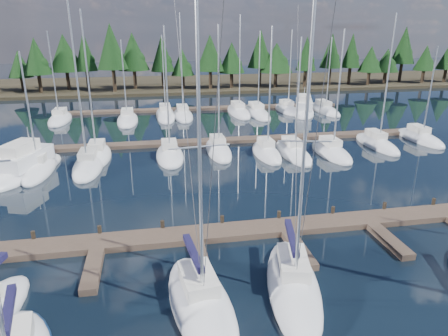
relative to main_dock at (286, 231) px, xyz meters
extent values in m
plane|color=black|center=(0.00, 12.64, -0.20)|extent=(260.00, 260.00, 0.00)
cube|color=#2F281A|center=(0.00, 72.64, 0.10)|extent=(220.00, 30.00, 0.60)
cube|color=brown|center=(0.00, 0.64, 0.00)|extent=(44.00, 2.00, 0.40)
cube|color=brown|center=(-12.00, -2.36, 0.00)|extent=(0.90, 4.00, 0.40)
cube|color=brown|center=(-6.00, -2.36, 0.00)|extent=(0.90, 4.00, 0.40)
cube|color=brown|center=(0.00, -2.36, 0.00)|extent=(0.90, 4.00, 0.40)
cube|color=brown|center=(6.00, -2.36, 0.00)|extent=(0.90, 4.00, 0.40)
cylinder|color=black|center=(-16.00, 1.64, 0.25)|extent=(0.26, 0.26, 0.90)
cylinder|color=black|center=(-12.00, 1.64, 0.25)|extent=(0.26, 0.26, 0.90)
cylinder|color=black|center=(-8.00, 1.64, 0.25)|extent=(0.26, 0.26, 0.90)
cylinder|color=black|center=(-4.00, 1.64, 0.25)|extent=(0.26, 0.26, 0.90)
cylinder|color=black|center=(0.00, 1.64, 0.25)|extent=(0.26, 0.26, 0.90)
cylinder|color=black|center=(4.00, 1.64, 0.25)|extent=(0.26, 0.26, 0.90)
cylinder|color=black|center=(8.00, 1.64, 0.25)|extent=(0.26, 0.26, 0.90)
cylinder|color=black|center=(12.00, 1.64, 0.25)|extent=(0.26, 0.26, 0.90)
cube|color=brown|center=(0.00, 22.64, 0.00)|extent=(50.00, 1.80, 0.40)
cube|color=brown|center=(0.00, 42.64, 0.00)|extent=(46.00, 1.80, 0.40)
cylinder|color=silver|center=(-14.38, -7.72, 1.90)|extent=(0.76, 3.21, 0.12)
cube|color=#161336|center=(-14.38, -7.72, 2.05)|extent=(0.95, 3.11, 0.30)
ellipsoid|color=white|center=(-6.46, -6.22, -0.05)|extent=(3.80, 8.45, 1.90)
cube|color=silver|center=(-6.51, -5.81, 1.15)|extent=(1.87, 2.78, 0.70)
cylinder|color=silver|center=(-6.42, -6.62, 7.41)|extent=(0.18, 0.18, 13.22)
cylinder|color=silver|center=(-6.63, -4.84, 1.90)|extent=(0.55, 3.58, 0.12)
cube|color=#161336|center=(-6.63, -4.84, 2.05)|extent=(0.76, 3.45, 0.30)
cylinder|color=silver|center=(-6.42, -6.62, 8.07)|extent=(2.56, 0.37, 0.07)
cylinder|color=#3F3F44|center=(-6.21, -8.37, 7.26)|extent=(0.45, 3.52, 13.53)
cylinder|color=#3F3F44|center=(-6.67, -4.48, 7.26)|extent=(0.55, 4.33, 13.53)
ellipsoid|color=white|center=(-1.57, -5.70, -0.05)|extent=(4.46, 9.14, 1.90)
cube|color=silver|center=(-1.48, -5.27, 1.15)|extent=(2.02, 3.06, 0.70)
cylinder|color=silver|center=(-1.67, -6.13, 7.28)|extent=(0.19, 0.19, 12.97)
cylinder|color=silver|center=(-1.25, -4.24, 1.90)|extent=(0.94, 3.80, 0.12)
cube|color=#161336|center=(-1.25, -4.24, 2.05)|extent=(1.13, 3.68, 0.30)
cylinder|color=silver|center=(-1.67, -6.13, 7.93)|extent=(2.34, 0.58, 0.07)
cylinder|color=#3F3F44|center=(-2.07, -7.98, 7.13)|extent=(0.84, 3.72, 13.27)
cylinder|color=#3F3F44|center=(-1.17, -3.86, 7.13)|extent=(1.03, 4.58, 13.27)
ellipsoid|color=white|center=(-19.02, 15.98, -0.05)|extent=(2.60, 8.93, 1.90)
cube|color=silver|center=(-19.02, 16.43, 1.15)|extent=(1.43, 2.86, 0.70)
cylinder|color=silver|center=(-19.02, 15.53, 5.79)|extent=(0.16, 0.16, 9.98)
ellipsoid|color=white|center=(-14.09, 18.98, -0.05)|extent=(2.77, 7.94, 1.90)
cube|color=silver|center=(-14.09, 19.38, 1.15)|extent=(1.52, 2.54, 0.70)
cylinder|color=silver|center=(-14.09, 18.58, 7.54)|extent=(0.16, 0.16, 13.49)
ellipsoid|color=white|center=(-14.59, 15.88, -0.05)|extent=(2.76, 8.54, 1.90)
cube|color=silver|center=(-14.59, 16.30, 1.15)|extent=(1.52, 2.73, 0.70)
cylinder|color=silver|center=(-14.59, 15.45, 8.18)|extent=(0.16, 0.16, 14.77)
ellipsoid|color=white|center=(-6.65, 17.83, -0.05)|extent=(2.82, 7.87, 1.90)
cube|color=silver|center=(-6.65, 18.22, 1.15)|extent=(1.55, 2.52, 0.70)
cylinder|color=silver|center=(-6.65, 17.43, 6.83)|extent=(0.16, 0.16, 12.07)
ellipsoid|color=white|center=(-1.36, 18.73, -0.05)|extent=(2.52, 8.35, 1.90)
cube|color=silver|center=(-1.36, 19.15, 1.15)|extent=(1.38, 2.67, 0.70)
cylinder|color=silver|center=(-1.36, 18.32, 6.88)|extent=(0.16, 0.16, 12.17)
ellipsoid|color=white|center=(3.52, 16.84, -0.05)|extent=(2.46, 7.42, 1.90)
cube|color=silver|center=(3.52, 17.21, 1.15)|extent=(1.35, 2.38, 0.70)
cylinder|color=silver|center=(3.52, 16.47, 6.81)|extent=(0.16, 0.16, 12.02)
ellipsoid|color=white|center=(6.34, 16.43, -0.05)|extent=(2.69, 8.87, 1.90)
cube|color=silver|center=(6.34, 16.87, 1.15)|extent=(1.48, 2.84, 0.70)
cylinder|color=silver|center=(6.34, 15.99, 6.31)|extent=(0.16, 0.16, 11.04)
ellipsoid|color=white|center=(10.43, 15.87, -0.05)|extent=(2.81, 8.14, 1.90)
cube|color=silver|center=(10.43, 16.28, 1.15)|extent=(1.55, 2.60, 0.70)
cylinder|color=silver|center=(10.43, 15.47, 6.67)|extent=(0.16, 0.16, 11.74)
ellipsoid|color=white|center=(16.91, 17.85, -0.05)|extent=(2.43, 8.52, 1.90)
cube|color=silver|center=(16.91, 18.27, 1.15)|extent=(1.34, 2.73, 0.70)
cylinder|color=silver|center=(16.91, 17.42, 7.44)|extent=(0.16, 0.16, 13.28)
ellipsoid|color=white|center=(23.37, 19.25, -0.05)|extent=(2.60, 8.38, 1.90)
cube|color=silver|center=(23.37, 19.67, 1.15)|extent=(1.43, 2.68, 0.70)
cylinder|color=silver|center=(23.37, 18.83, 5.78)|extent=(0.16, 0.16, 9.96)
ellipsoid|color=white|center=(-21.41, 38.10, -0.05)|extent=(2.89, 8.99, 1.90)
cube|color=silver|center=(-21.41, 38.55, 1.15)|extent=(1.59, 2.88, 0.70)
cylinder|color=silver|center=(-21.41, 37.65, 6.50)|extent=(0.16, 0.16, 11.41)
ellipsoid|color=white|center=(-11.74, 35.97, -0.05)|extent=(2.92, 9.67, 1.90)
cube|color=silver|center=(-11.74, 36.45, 1.15)|extent=(1.61, 3.10, 0.70)
cylinder|color=silver|center=(-11.74, 35.48, 5.96)|extent=(0.16, 0.16, 10.33)
ellipsoid|color=white|center=(-6.19, 38.48, -0.05)|extent=(2.89, 11.50, 1.90)
cube|color=silver|center=(-6.19, 39.05, 1.15)|extent=(1.59, 3.68, 0.70)
cylinder|color=silver|center=(-6.19, 37.90, 6.23)|extent=(0.16, 0.16, 10.86)
ellipsoid|color=white|center=(-3.60, 37.61, -0.05)|extent=(2.88, 9.38, 1.90)
cube|color=silver|center=(-3.60, 38.08, 1.15)|extent=(1.58, 3.00, 0.70)
cylinder|color=silver|center=(-3.60, 37.14, 7.70)|extent=(0.16, 0.16, 13.81)
ellipsoid|color=white|center=(5.26, 38.68, -0.05)|extent=(2.90, 10.77, 1.90)
cube|color=silver|center=(5.26, 39.22, 1.15)|extent=(1.59, 3.45, 0.70)
cylinder|color=silver|center=(5.26, 38.14, 7.60)|extent=(0.16, 0.16, 13.60)
ellipsoid|color=white|center=(7.95, 37.47, -0.05)|extent=(2.99, 11.39, 1.90)
cube|color=silver|center=(7.95, 38.04, 1.15)|extent=(1.64, 3.64, 0.70)
cylinder|color=silver|center=(7.95, 36.90, 6.49)|extent=(0.16, 0.16, 11.39)
ellipsoid|color=white|center=(13.42, 39.03, -0.05)|extent=(2.99, 8.41, 1.90)
cube|color=silver|center=(13.42, 39.45, 1.15)|extent=(1.64, 2.69, 0.70)
cylinder|color=silver|center=(13.42, 38.61, 6.56)|extent=(0.16, 0.16, 11.54)
ellipsoid|color=white|center=(19.26, 37.69, -0.05)|extent=(2.75, 10.24, 1.90)
cube|color=silver|center=(19.26, 38.20, 1.15)|extent=(1.51, 3.28, 0.70)
cylinder|color=silver|center=(19.26, 37.18, 6.03)|extent=(0.16, 0.16, 10.47)
ellipsoid|color=white|center=(-20.01, 15.48, -0.10)|extent=(6.62, 10.74, 2.04)
cube|color=white|center=(-20.01, 15.48, 1.27)|extent=(4.28, 6.13, 1.36)
cube|color=silver|center=(-20.19, 15.00, 2.40)|extent=(2.96, 3.99, 1.02)
cylinder|color=silver|center=(-19.67, 16.44, 3.08)|extent=(0.10, 0.10, 1.81)
ellipsoid|color=white|center=(15.37, 36.85, -0.10)|extent=(6.39, 10.35, 1.96)
cube|color=white|center=(15.37, 36.85, 1.21)|extent=(4.13, 5.91, 1.31)
cube|color=silver|center=(15.20, 36.38, 2.31)|extent=(2.85, 3.84, 0.98)
cylinder|color=silver|center=(15.70, 37.77, 2.96)|extent=(0.10, 0.10, 1.75)
cylinder|color=black|center=(-33.74, 66.04, 1.75)|extent=(0.70, 0.70, 2.71)
cone|color=black|center=(-33.74, 66.04, 5.74)|extent=(4.76, 4.76, 5.27)
ellipsoid|color=black|center=(-33.24, 66.04, 4.54)|extent=(2.85, 2.85, 2.85)
cylinder|color=black|center=(-29.61, 62.85, 2.18)|extent=(0.70, 0.70, 3.56)
cone|color=black|center=(-29.61, 62.85, 7.42)|extent=(5.31, 5.31, 6.92)
ellipsoid|color=black|center=(-29.11, 62.85, 5.84)|extent=(3.19, 3.19, 3.19)
cylinder|color=black|center=(-24.86, 65.98, 2.27)|extent=(0.70, 0.70, 3.75)
cone|color=black|center=(-24.86, 65.98, 7.79)|extent=(6.64, 6.64, 7.29)
ellipsoid|color=black|center=(-24.36, 65.98, 6.12)|extent=(3.98, 3.98, 3.98)
cylinder|color=black|center=(-20.79, 65.15, 2.33)|extent=(0.70, 0.70, 3.86)
cone|color=black|center=(-20.79, 65.15, 8.01)|extent=(4.42, 4.42, 7.51)
ellipsoid|color=black|center=(-20.29, 65.15, 6.30)|extent=(2.65, 2.65, 2.65)
cylinder|color=black|center=(-15.22, 61.45, 2.62)|extent=(0.70, 0.70, 4.45)
cone|color=black|center=(-15.22, 61.45, 9.17)|extent=(5.90, 5.90, 8.65)
ellipsoid|color=black|center=(-14.72, 61.45, 7.19)|extent=(3.54, 3.54, 3.54)
cylinder|color=black|center=(-11.29, 65.04, 2.31)|extent=(0.70, 0.70, 3.84)
cone|color=black|center=(-11.29, 65.04, 7.96)|extent=(6.38, 6.38, 7.46)
ellipsoid|color=black|center=(-10.79, 65.04, 6.26)|extent=(3.83, 3.83, 3.83)
cylinder|color=black|center=(-5.42, 63.56, 2.22)|extent=(0.70, 0.70, 3.65)
cone|color=black|center=(-5.42, 63.56, 7.60)|extent=(4.86, 4.86, 7.10)
ellipsoid|color=black|center=(-4.92, 63.56, 5.98)|extent=(2.91, 2.91, 2.91)
cylinder|color=black|center=(-1.33, 63.50, 1.76)|extent=(0.70, 0.70, 2.73)
cone|color=black|center=(-1.33, 63.50, 5.79)|extent=(4.79, 4.79, 5.32)
ellipsoid|color=black|center=(-0.83, 63.50, 4.57)|extent=(2.87, 2.87, 2.87)
cylinder|color=black|center=(4.33, 62.12, 2.25)|extent=(0.70, 0.70, 3.70)
cone|color=black|center=(4.33, 62.12, 7.70)|extent=(5.84, 5.84, 7.20)
ellipsoid|color=black|center=(4.83, 62.12, 6.06)|extent=(3.50, 3.50, 3.50)
cylinder|color=black|center=(8.93, 62.42, 1.99)|extent=(0.70, 0.70, 3.19)
cone|color=black|center=(8.93, 62.42, 6.69)|extent=(5.55, 5.55, 6.20)
ellipsoid|color=black|center=(9.43, 62.42, 5.27)|extent=(3.33, 3.33, 3.33)
cylinder|color=black|center=(15.43, 63.63, 2.41)|extent=(0.70, 0.70, 4.02)
cone|color=black|center=(15.43, 63.63, 8.33)|extent=(5.36, 5.36, 7.82)
ellipsoid|color=black|center=(15.93, 63.63, 6.54)|extent=(3.22, 3.22, 3.22)
cylinder|color=black|center=(18.62, 62.26, 1.96)|extent=(0.70, 0.70, 3.13)
cone|color=black|center=(18.62, 62.26, 6.56)|extent=(7.13, 7.13, 6.08)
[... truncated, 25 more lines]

